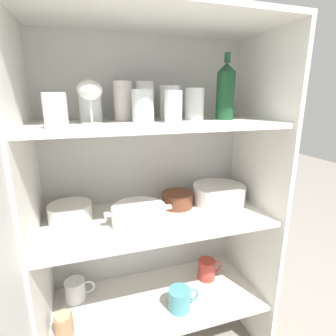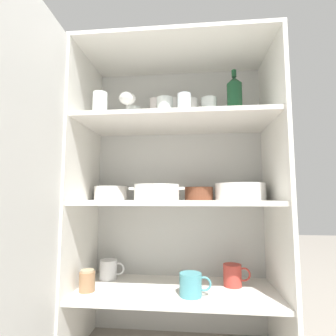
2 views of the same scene
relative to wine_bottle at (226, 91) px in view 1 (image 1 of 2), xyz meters
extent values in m
cube|color=silver|center=(-0.29, 0.19, -0.47)|extent=(0.93, 0.02, 1.40)
cube|color=white|center=(-0.74, -0.01, -0.47)|extent=(0.02, 0.43, 1.40)
cube|color=white|center=(0.17, -0.01, -0.47)|extent=(0.02, 0.43, 1.40)
cube|color=white|center=(-0.29, -0.01, 0.23)|extent=(0.93, 0.43, 0.02)
cube|color=silver|center=(-0.29, -0.01, -0.90)|extent=(0.89, 0.39, 0.02)
cube|color=silver|center=(-0.29, -0.01, -0.50)|extent=(0.89, 0.39, 0.02)
cube|color=silver|center=(-0.29, -0.01, -0.12)|extent=(0.89, 0.39, 0.02)
cylinder|color=white|center=(-0.24, -0.07, -0.06)|extent=(0.06, 0.06, 0.11)
cylinder|color=silver|center=(-0.40, 0.07, -0.04)|extent=(0.07, 0.07, 0.15)
cylinder|color=white|center=(-0.52, 0.07, -0.06)|extent=(0.08, 0.08, 0.10)
cylinder|color=white|center=(-0.12, 0.02, -0.05)|extent=(0.08, 0.08, 0.12)
cylinder|color=white|center=(-0.22, 0.06, -0.05)|extent=(0.08, 0.08, 0.13)
cylinder|color=white|center=(-0.31, 0.08, -0.04)|extent=(0.07, 0.07, 0.15)
cylinder|color=white|center=(-0.34, -0.02, -0.05)|extent=(0.08, 0.08, 0.11)
cylinder|color=white|center=(-0.62, -0.15, -0.06)|extent=(0.07, 0.07, 0.10)
cylinder|color=white|center=(-0.52, -0.05, -0.11)|extent=(0.06, 0.06, 0.01)
cylinder|color=white|center=(-0.52, -0.05, -0.07)|extent=(0.01, 0.01, 0.07)
ellipsoid|color=white|center=(-0.52, -0.05, 0.00)|extent=(0.08, 0.08, 0.06)
cylinder|color=#194728|center=(0.00, 0.00, -0.02)|extent=(0.07, 0.07, 0.18)
cone|color=#194728|center=(0.00, 0.00, 0.09)|extent=(0.07, 0.07, 0.04)
cylinder|color=#194728|center=(0.00, 0.00, 0.12)|extent=(0.02, 0.02, 0.04)
cylinder|color=white|center=(0.02, 0.05, -0.49)|extent=(0.24, 0.24, 0.01)
cylinder|color=white|center=(0.02, 0.05, -0.48)|extent=(0.24, 0.24, 0.01)
cylinder|color=white|center=(0.02, 0.05, -0.47)|extent=(0.24, 0.24, 0.01)
cylinder|color=white|center=(0.02, 0.05, -0.46)|extent=(0.24, 0.24, 0.01)
cylinder|color=white|center=(0.02, 0.05, -0.45)|extent=(0.24, 0.24, 0.01)
cylinder|color=white|center=(0.02, 0.05, -0.44)|extent=(0.24, 0.24, 0.01)
cylinder|color=white|center=(0.02, 0.05, -0.43)|extent=(0.24, 0.24, 0.01)
cylinder|color=white|center=(0.02, 0.05, -0.43)|extent=(0.24, 0.24, 0.01)
cylinder|color=white|center=(0.02, 0.05, -0.42)|extent=(0.24, 0.24, 0.01)
cylinder|color=silver|center=(-0.62, 0.05, -0.46)|extent=(0.16, 0.16, 0.07)
torus|color=silver|center=(-0.62, 0.05, -0.43)|extent=(0.16, 0.16, 0.01)
cylinder|color=brown|center=(-0.18, 0.06, -0.46)|extent=(0.14, 0.14, 0.06)
torus|color=brown|center=(-0.18, 0.06, -0.43)|extent=(0.14, 0.14, 0.01)
cylinder|color=white|center=(-0.37, -0.05, -0.46)|extent=(0.21, 0.21, 0.07)
cube|color=white|center=(-0.49, -0.05, -0.44)|extent=(0.03, 0.02, 0.01)
cube|color=white|center=(-0.26, -0.05, -0.44)|extent=(0.03, 0.02, 0.01)
cylinder|color=#BC3D33|center=(-0.03, 0.04, -0.84)|extent=(0.08, 0.08, 0.10)
torus|color=#BC3D33|center=(0.03, 0.04, -0.84)|extent=(0.06, 0.01, 0.06)
cylinder|color=teal|center=(-0.22, -0.10, -0.85)|extent=(0.09, 0.09, 0.09)
torus|color=teal|center=(-0.16, -0.10, -0.84)|extent=(0.06, 0.01, 0.06)
cylinder|color=white|center=(-0.64, 0.09, -0.84)|extent=(0.09, 0.09, 0.09)
torus|color=white|center=(-0.59, 0.09, -0.84)|extent=(0.06, 0.01, 0.06)
cylinder|color=#99704C|center=(-0.68, -0.09, -0.85)|extent=(0.07, 0.07, 0.08)
cylinder|color=tan|center=(-0.68, -0.09, -0.80)|extent=(0.06, 0.06, 0.01)
camera|label=1|loc=(-0.54, -0.96, -0.02)|focal=28.00mm
camera|label=2|loc=(-0.20, -1.25, -0.48)|focal=28.00mm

